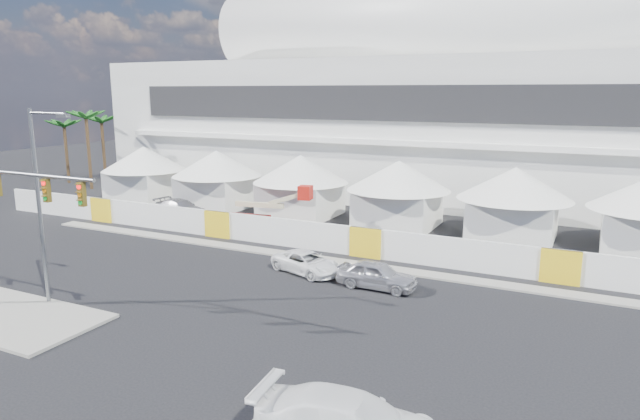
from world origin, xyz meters
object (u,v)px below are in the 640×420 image
at_px(sedan_silver, 377,275).
at_px(streetlight_median, 41,194).
at_px(boom_lift, 253,218).
at_px(lot_car_c, 181,209).
at_px(pickup_curb, 307,263).

xyz_separation_m(sedan_silver, streetlight_median, (-14.20, -9.85, 5.07)).
xyz_separation_m(sedan_silver, boom_lift, (-13.58, 8.29, 0.25)).
xyz_separation_m(streetlight_median, boom_lift, (0.62, 18.13, -4.81)).
bearing_deg(lot_car_c, streetlight_median, -149.24).
relative_size(sedan_silver, boom_lift, 0.59).
bearing_deg(lot_car_c, sedan_silver, -104.75).
bearing_deg(lot_car_c, boom_lift, -90.57).
relative_size(sedan_silver, lot_car_c, 0.85).
bearing_deg(boom_lift, streetlight_median, -100.91).
distance_m(sedan_silver, streetlight_median, 18.01).
distance_m(sedan_silver, pickup_curb, 4.81).
bearing_deg(pickup_curb, streetlight_median, 156.05).
bearing_deg(lot_car_c, pickup_curb, -108.59).
bearing_deg(sedan_silver, lot_car_c, 67.00).
height_order(lot_car_c, boom_lift, boom_lift).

